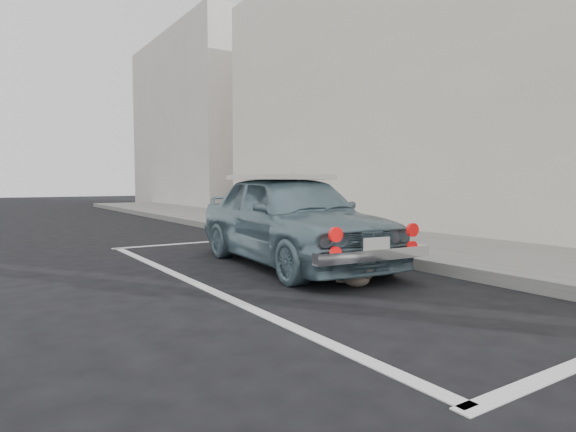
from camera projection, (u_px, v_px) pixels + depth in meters
name	position (u px, v px, depth m)	size (l,w,h in m)	color
ground	(491.00, 347.00, 3.32)	(80.00, 80.00, 0.00)	black
sidewalk	(500.00, 258.00, 6.73)	(2.80, 40.00, 0.15)	#64635F
shop_building	(506.00, 68.00, 9.88)	(3.50, 18.00, 7.00)	silver
building_far	(199.00, 123.00, 23.19)	(3.50, 10.00, 8.00)	beige
pline_front	(195.00, 243.00, 9.01)	(3.00, 0.12, 0.01)	silver
pline_side	(198.00, 285.00, 5.33)	(0.12, 7.00, 0.01)	silver
retro_coupe	(291.00, 218.00, 6.62)	(1.85, 3.89, 1.28)	slate
cat	(357.00, 277.00, 5.22)	(0.30, 0.43, 0.24)	brown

